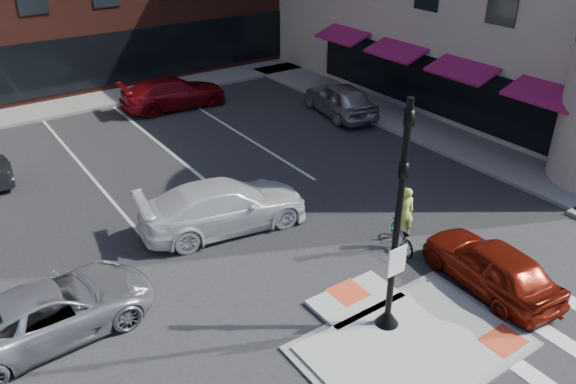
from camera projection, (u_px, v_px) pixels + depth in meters
ground at (397, 335)px, 14.04m from camera, size 120.00×120.00×0.00m
refuge_island at (405, 340)px, 13.83m from camera, size 5.40×4.65×0.13m
sidewalk_e at (412, 123)px, 26.66m from camera, size 3.00×24.00×0.15m
sidewalk_n at (157, 88)px, 31.42m from camera, size 26.00×3.00×0.15m
signal_pole at (395, 250)px, 13.21m from camera, size 0.60×0.60×5.98m
silver_suv at (53, 310)px, 13.84m from camera, size 5.14×2.60×1.40m
red_sedan at (491, 265)px, 15.46m from camera, size 2.15×4.35×1.43m
white_pickup at (224, 205)px, 18.22m from camera, size 5.81×3.08×1.60m
bg_car_silver at (340, 99)px, 27.49m from camera, size 2.71×5.04×1.63m
bg_car_red at (174, 93)px, 28.47m from camera, size 5.50×2.56×1.55m
cyclist at (403, 228)px, 17.18m from camera, size 1.15×1.73×2.09m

